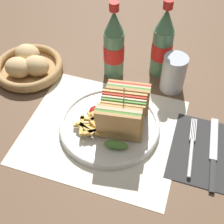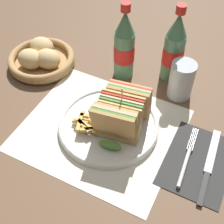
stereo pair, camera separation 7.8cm
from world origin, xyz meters
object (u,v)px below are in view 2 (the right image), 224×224
Objects in this scene: coke_bottle_near at (124,47)px; bread_basket at (41,59)px; plate_main at (108,125)px; glass_near at (181,82)px; club_sandwich at (121,114)px; fork at (186,162)px; knife at (209,166)px; coke_bottle_far at (174,49)px.

bread_basket is (-0.24, -0.08, -0.08)m from coke_bottle_near.
glass_near is (0.12, 0.20, 0.04)m from plate_main.
bread_basket reaches higher than plate_main.
fork is at bearing -5.69° from club_sandwich.
club_sandwich reaches higher than fork.
club_sandwich is 0.84× the size of bread_basket.
plate_main is 1.11× the size of coke_bottle_near.
plate_main is 2.38× the size of glass_near.
knife is 0.93× the size of coke_bottle_near.
club_sandwich is at bearing 175.13° from knife.
bread_basket is (-0.51, 0.14, 0.02)m from fork.
plate_main is at bearing -121.59° from glass_near.
knife is 1.07× the size of bread_basket.
glass_near is at bearing -2.82° from coke_bottle_near.
glass_near is at bearing 9.06° from bread_basket.
glass_near reaches higher than knife.
bread_basket reaches higher than fork.
fork is 0.23m from glass_near.
fork is 0.36m from coke_bottle_near.
club_sandwich is 0.36m from bread_basket.
plate_main is 0.23m from glass_near.
fork is 0.76× the size of coke_bottle_far.
coke_bottle_far is (-0.14, 0.27, 0.09)m from fork.
coke_bottle_far reaches higher than club_sandwich.
coke_bottle_near is (-0.05, 0.20, 0.09)m from plate_main.
club_sandwich reaches higher than glass_near.
knife is 2.00× the size of glass_near.
club_sandwich is 1.57× the size of glass_near.
fork is at bearing -63.09° from coke_bottle_far.
knife is (0.23, -0.00, -0.06)m from club_sandwich.
coke_bottle_far is (-0.19, 0.26, 0.09)m from knife.
bread_basket is (-0.42, -0.07, -0.02)m from glass_near.
plate_main reaches higher than knife.
club_sandwich is at bearing -114.11° from glass_near.
plate_main is 1.27× the size of bread_basket.
plate_main is 0.26m from knife.
club_sandwich is 0.19m from fork.
knife is at bearing -33.13° from coke_bottle_near.
coke_bottle_near is (-0.26, 0.22, 0.09)m from fork.
bread_basket is (-0.37, -0.13, -0.08)m from coke_bottle_far.
knife is at bearing -54.71° from glass_near.
club_sandwich is 0.96× the size of fork.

